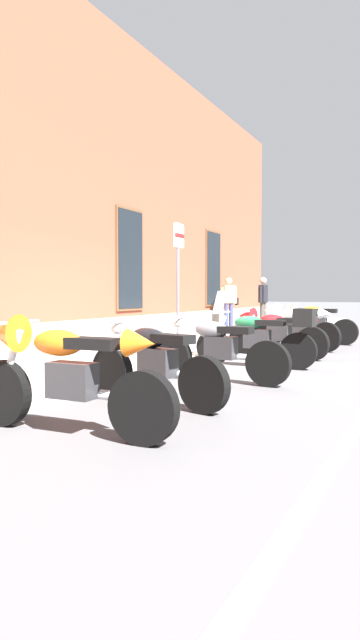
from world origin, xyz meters
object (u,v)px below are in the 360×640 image
Objects in this scene: motorcycle_red_sport at (273,330)px; pedestrian_tan_coat at (229,300)px; motorcycle_orange_sport at (60,370)px; pedestrian_dark_jacket at (263,299)px; parking_sign at (178,269)px; motorcycle_white_sport at (293,324)px; motorcycle_green_touring at (261,336)px; motorcycle_yellow_naked at (315,324)px; motorcycle_grey_naked at (216,349)px; motorcycle_black_naked at (153,363)px.

pedestrian_tan_coat is (6.20, 3.31, 0.51)m from motorcycle_red_sport.
motorcycle_orange_sport reaches higher than motorcycle_red_sport.
pedestrian_dark_jacket is 0.68× the size of parking_sign.
motorcycle_white_sport is 0.83× the size of parking_sign.
motorcycle_white_sport reaches higher than motorcycle_red_sport.
motorcycle_green_touring is 2.07m from parking_sign.
motorcycle_orange_sport is at bearing 176.45° from motorcycle_green_touring.
pedestrian_dark_jacket is (13.44, 2.32, 0.49)m from motorcycle_orange_sport.
motorcycle_yellow_naked reaches higher than motorcycle_red_sport.
parking_sign reaches higher than pedestrian_dark_jacket.
motorcycle_grey_naked is 1.01× the size of motorcycle_green_touring.
motorcycle_white_sport is at bearing -0.52° from motorcycle_orange_sport.
motorcycle_red_sport is at bearing 0.55° from motorcycle_black_naked.
motorcycle_orange_sport is 6.42m from motorcycle_red_sport.
motorcycle_white_sport is at bearing -144.10° from pedestrian_tan_coat.
pedestrian_dark_jacket is at bearing 9.77° from motorcycle_orange_sport.
motorcycle_orange_sport is at bearing 174.64° from motorcycle_black_naked.
motorcycle_orange_sport is 1.01× the size of motorcycle_grey_naked.
motorcycle_yellow_naked is (6.43, -0.02, 0.02)m from motorcycle_grey_naked.
pedestrian_tan_coat is 1.22m from pedestrian_dark_jacket.
motorcycle_red_sport is 7.45m from pedestrian_dark_jacket.
motorcycle_black_naked is (1.48, -0.14, -0.11)m from motorcycle_orange_sport.
pedestrian_tan_coat reaches higher than motorcycle_yellow_naked.
motorcycle_yellow_naked is at bearing 1.25° from motorcycle_green_touring.
motorcycle_grey_naked is at bearing -178.61° from motorcycle_white_sport.
parking_sign is (1.93, 1.57, 1.25)m from motorcycle_grey_naked.
motorcycle_black_naked is 4.94m from motorcycle_red_sport.
motorcycle_black_naked is 0.96× the size of motorcycle_yellow_naked.
pedestrian_tan_coat reaches higher than motorcycle_black_naked.
motorcycle_orange_sport is 0.89× the size of parking_sign.
motorcycle_white_sport is 0.98× the size of motorcycle_yellow_naked.
motorcycle_yellow_naked is (3.26, -0.11, -0.05)m from motorcycle_red_sport.
motorcycle_white_sport reaches higher than motorcycle_grey_naked.
motorcycle_black_naked is at bearing -179.45° from motorcycle_red_sport.
motorcycle_red_sport is 7.05m from pedestrian_tan_coat.
parking_sign is at bearing 22.30° from motorcycle_black_naked.
motorcycle_grey_naked is at bearing -1.64° from motorcycle_black_naked.
motorcycle_red_sport is 3.27m from motorcycle_yellow_naked.
motorcycle_yellow_naked is (8.20, -0.07, 0.02)m from motorcycle_black_naked.
pedestrian_dark_jacket is (0.82, -0.90, 0.02)m from pedestrian_tan_coat.
motorcycle_black_naked is at bearing -157.70° from parking_sign.
motorcycle_red_sport is (6.42, -0.09, -0.04)m from motorcycle_orange_sport.
motorcycle_red_sport is 1.03× the size of motorcycle_white_sport.
motorcycle_orange_sport reaches higher than motorcycle_grey_naked.
motorcycle_grey_naked is 6.43m from motorcycle_yellow_naked.
pedestrian_dark_jacket is 8.34m from parking_sign.
motorcycle_black_naked is at bearing 178.36° from motorcycle_grey_naked.
parking_sign reaches higher than motorcycle_green_touring.
motorcycle_green_touring is 4.71m from motorcycle_yellow_naked.
motorcycle_grey_naked is 0.88× the size of parking_sign.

